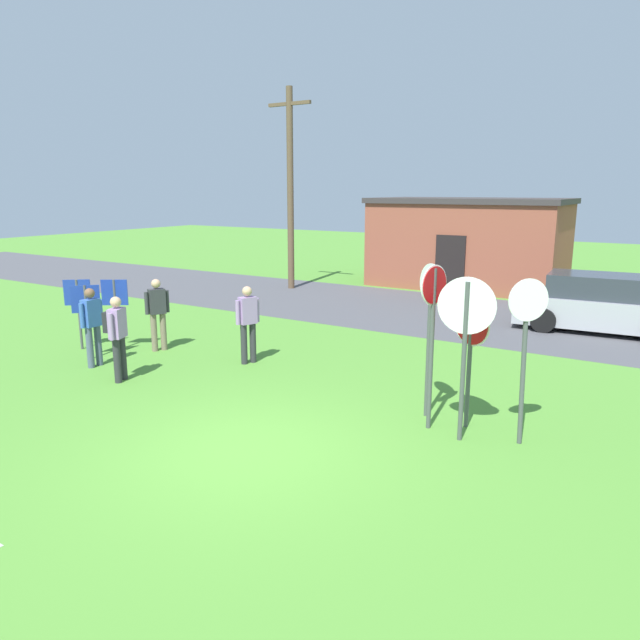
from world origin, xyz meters
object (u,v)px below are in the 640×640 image
object	(u,v)px
person_near_signs	(92,323)
info_panel_middle	(115,302)
stop_sign_nearest	(526,336)
stop_sign_low_front	(470,341)
stop_sign_center_cluster	(465,329)
stop_sign_leaning_right	(433,323)
info_panel_leftmost	(78,302)
utility_pole	(290,186)
info_panel_rightmost	(86,309)
person_in_blue	(117,332)
person_with_sunhat	(157,309)
stop_sign_far_back	(430,315)
parked_car_on_street	(600,305)
person_in_dark_shirt	(248,320)

from	to	relation	value
person_near_signs	info_panel_middle	bearing A→B (deg)	120.19
stop_sign_nearest	stop_sign_low_front	bearing A→B (deg)	169.91
stop_sign_center_cluster	person_near_signs	xyz separation A→B (m)	(-7.86, -0.47, -0.77)
stop_sign_leaning_right	info_panel_middle	size ratio (longest dim) A/B	1.56
stop_sign_leaning_right	info_panel_middle	bearing A→B (deg)	176.33
stop_sign_center_cluster	info_panel_leftmost	bearing A→B (deg)	178.37
utility_pole	info_panel_rightmost	size ratio (longest dim) A/B	4.39
person_in_blue	person_with_sunhat	xyz separation A→B (m)	(-1.06, 2.01, 0.00)
stop_sign_center_cluster	info_panel_rightmost	bearing A→B (deg)	-178.82
person_near_signs	info_panel_leftmost	xyz separation A→B (m)	(-1.46, 0.74, 0.19)
stop_sign_far_back	info_panel_middle	size ratio (longest dim) A/B	1.53
parked_car_on_street	info_panel_rightmost	bearing A→B (deg)	-135.72
stop_sign_nearest	stop_sign_center_cluster	bearing A→B (deg)	-152.91
person_near_signs	person_with_sunhat	bearing A→B (deg)	83.92
person_with_sunhat	info_panel_leftmost	distance (m)	1.87
person_near_signs	info_panel_middle	world-z (taller)	person_near_signs
parked_car_on_street	person_in_blue	bearing A→B (deg)	-127.49
stop_sign_nearest	stop_sign_far_back	distance (m)	1.59
person_in_blue	parked_car_on_street	bearing A→B (deg)	52.51
stop_sign_far_back	info_panel_rightmost	bearing A→B (deg)	-173.87
stop_sign_nearest	info_panel_middle	size ratio (longest dim) A/B	1.48
person_in_dark_shirt	info_panel_rightmost	world-z (taller)	person_in_dark_shirt
stop_sign_low_front	person_in_dark_shirt	world-z (taller)	stop_sign_low_front
stop_sign_leaning_right	person_near_signs	bearing A→B (deg)	-174.90
person_in_blue	info_panel_middle	xyz separation A→B (m)	(-1.91, 1.53, 0.17)
parked_car_on_street	person_near_signs	distance (m)	12.67
stop_sign_nearest	person_in_dark_shirt	size ratio (longest dim) A/B	1.46
info_panel_leftmost	info_panel_middle	world-z (taller)	info_panel_middle
info_panel_rightmost	stop_sign_far_back	bearing A→B (deg)	6.13
stop_sign_center_cluster	stop_sign_leaning_right	xyz separation A→B (m)	(-0.57, 0.18, -0.01)
stop_sign_center_cluster	stop_sign_leaning_right	distance (m)	0.60
person_in_blue	person_near_signs	distance (m)	1.29
person_in_dark_shirt	person_in_blue	xyz separation A→B (m)	(-1.39, -2.31, 0.03)
parked_car_on_street	info_panel_rightmost	world-z (taller)	info_panel_rightmost
stop_sign_far_back	person_with_sunhat	xyz separation A→B (m)	(-6.88, 0.52, -0.73)
stop_sign_leaning_right	info_panel_leftmost	world-z (taller)	stop_sign_leaning_right
person_in_dark_shirt	info_panel_middle	world-z (taller)	person_in_dark_shirt
person_near_signs	info_panel_rightmost	distance (m)	0.67
person_near_signs	stop_sign_low_front	bearing A→B (deg)	7.44
person_in_blue	person_with_sunhat	world-z (taller)	same
stop_sign_far_back	stop_sign_leaning_right	size ratio (longest dim) A/B	0.98
info_panel_leftmost	info_panel_middle	size ratio (longest dim) A/B	0.99
stop_sign_center_cluster	person_with_sunhat	xyz separation A→B (m)	(-7.69, 1.17, -0.74)
parked_car_on_street	stop_sign_center_cluster	xyz separation A→B (m)	(-0.77, -8.80, 1.03)
parked_car_on_street	person_in_blue	size ratio (longest dim) A/B	2.61
stop_sign_far_back	utility_pole	bearing A→B (deg)	134.57
stop_sign_nearest	person_in_dark_shirt	distance (m)	6.13
stop_sign_nearest	info_panel_leftmost	xyz separation A→B (m)	(-10.08, -0.12, -0.49)
person_near_signs	stop_sign_nearest	bearing A→B (deg)	5.72
stop_sign_nearest	person_in_blue	xyz separation A→B (m)	(-7.39, -1.23, -0.65)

